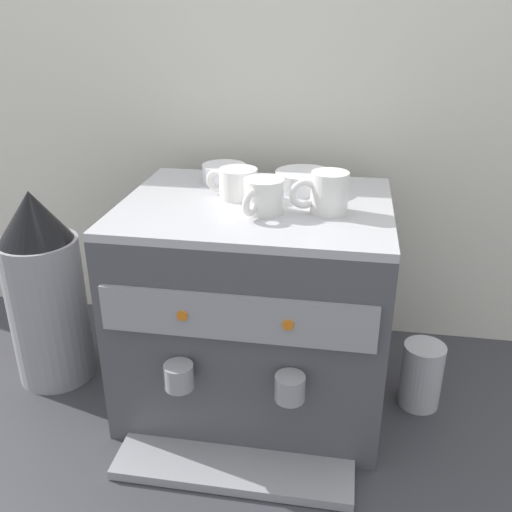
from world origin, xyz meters
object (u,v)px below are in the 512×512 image
at_px(espresso_machine, 256,304).
at_px(ceramic_cup_2, 237,183).
at_px(ceramic_cup_1, 263,196).
at_px(ceramic_bowl_0, 304,181).
at_px(ceramic_bowl_1, 224,174).
at_px(ceramic_cup_0, 327,193).
at_px(coffee_grinder, 45,291).
at_px(milk_pitcher, 421,375).

bearing_deg(espresso_machine, ceramic_cup_2, 146.55).
height_order(espresso_machine, ceramic_cup_1, ceramic_cup_1).
height_order(ceramic_bowl_0, ceramic_bowl_1, same).
bearing_deg(ceramic_cup_0, ceramic_cup_1, -171.50).
distance_m(ceramic_bowl_0, coffee_grinder, 0.65).
distance_m(ceramic_cup_1, ceramic_bowl_0, 0.17).
relative_size(espresso_machine, ceramic_cup_2, 4.82).
xyz_separation_m(ceramic_bowl_0, milk_pitcher, (0.29, -0.09, -0.41)).
relative_size(ceramic_cup_1, ceramic_cup_2, 0.99).
height_order(ceramic_cup_0, ceramic_cup_1, ceramic_cup_0).
relative_size(ceramic_bowl_1, milk_pitcher, 0.64).
distance_m(espresso_machine, milk_pitcher, 0.41).
height_order(espresso_machine, ceramic_bowl_1, ceramic_bowl_1).
height_order(ceramic_cup_1, ceramic_bowl_0, ceramic_cup_1).
bearing_deg(ceramic_bowl_0, coffee_grinder, -168.45).
height_order(ceramic_cup_1, coffee_grinder, ceramic_cup_1).
bearing_deg(ceramic_cup_1, ceramic_bowl_0, 66.99).
bearing_deg(ceramic_cup_0, milk_pitcher, 11.83).
relative_size(ceramic_cup_0, ceramic_bowl_0, 0.90).
xyz_separation_m(ceramic_cup_2, milk_pitcher, (0.42, -0.02, -0.42)).
bearing_deg(milk_pitcher, ceramic_cup_2, 177.93).
relative_size(ceramic_cup_0, ceramic_cup_2, 0.99).
distance_m(espresso_machine, coffee_grinder, 0.50).
xyz_separation_m(espresso_machine, coffee_grinder, (-0.50, -0.02, -0.00)).
bearing_deg(ceramic_cup_0, coffee_grinder, 178.36).
distance_m(espresso_machine, ceramic_bowl_0, 0.29).
distance_m(ceramic_cup_2, milk_pitcher, 0.60).
bearing_deg(coffee_grinder, ceramic_cup_0, -1.64).
distance_m(coffee_grinder, milk_pitcher, 0.89).
bearing_deg(ceramic_bowl_0, ceramic_cup_1, -113.01).
xyz_separation_m(ceramic_cup_0, ceramic_bowl_0, (-0.06, 0.14, -0.02)).
distance_m(ceramic_cup_2, ceramic_bowl_1, 0.11).
xyz_separation_m(espresso_machine, ceramic_cup_2, (-0.05, 0.03, 0.27)).
xyz_separation_m(ceramic_bowl_0, coffee_grinder, (-0.58, -0.12, -0.26)).
relative_size(ceramic_bowl_0, ceramic_bowl_1, 1.28).
height_order(ceramic_cup_1, milk_pitcher, ceramic_cup_1).
distance_m(espresso_machine, ceramic_cup_0, 0.31).
bearing_deg(milk_pitcher, ceramic_cup_0, -168.17).
xyz_separation_m(ceramic_cup_1, milk_pitcher, (0.35, 0.07, -0.43)).
xyz_separation_m(ceramic_cup_0, ceramic_cup_1, (-0.12, -0.02, -0.01)).
xyz_separation_m(ceramic_cup_0, coffee_grinder, (-0.64, 0.02, -0.28)).
bearing_deg(ceramic_cup_1, coffee_grinder, 175.96).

